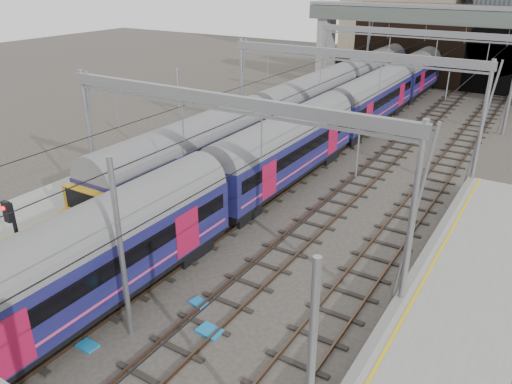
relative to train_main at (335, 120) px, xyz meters
The scene contains 11 objects.
ground 25.21m from the train_main, 85.43° to the right, with size 160.00×160.00×0.00m, color #38332D.
tracks 10.48m from the train_main, 78.70° to the right, with size 14.40×80.00×0.22m.
overhead_line 5.82m from the train_main, 60.43° to the right, with size 16.80×80.00×8.00m.
retaining_wall 27.20m from the train_main, 82.80° to the left, with size 28.00×2.75×9.00m.
overbridge 21.64m from the train_main, 84.56° to the left, with size 28.00×3.00×9.25m.
train_main is the anchor object (origin of this frame).
train_second 11.82m from the train_main, 109.78° to the left, with size 2.67×61.76×4.64m.
signal_near_left 24.01m from the train_main, 96.73° to the right, with size 0.33×0.46×4.61m.
equip_cover_a 20.61m from the train_main, 81.48° to the right, with size 0.75×0.53×0.09m, color #1872B6.
equip_cover_b 24.51m from the train_main, 87.21° to the right, with size 0.73×0.52×0.09m, color #1872B6.
equip_cover_c 22.01m from the train_main, 78.28° to the right, with size 0.93×0.66×0.11m, color #1872B6.
Camera 1 is at (11.77, -8.13, 12.37)m, focal length 35.00 mm.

